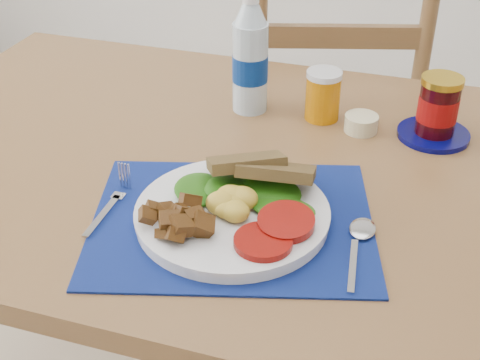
{
  "coord_description": "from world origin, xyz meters",
  "views": [
    {
      "loc": [
        0.31,
        -0.78,
        1.37
      ],
      "look_at": [
        0.05,
        0.06,
        0.8
      ],
      "focal_mm": 50.0,
      "sensor_mm": 36.0,
      "label": 1
    }
  ],
  "objects_px": {
    "juice_glass": "(323,97)",
    "jam_on_saucer": "(437,111)",
    "chair_far": "(332,78)",
    "water_bottle": "(250,60)",
    "breakfast_plate": "(228,210)"
  },
  "relations": [
    {
      "from": "water_bottle",
      "to": "jam_on_saucer",
      "type": "height_order",
      "value": "water_bottle"
    },
    {
      "from": "jam_on_saucer",
      "to": "chair_far",
      "type": "bearing_deg",
      "value": 119.44
    },
    {
      "from": "jam_on_saucer",
      "to": "water_bottle",
      "type": "bearing_deg",
      "value": 178.97
    },
    {
      "from": "water_bottle",
      "to": "jam_on_saucer",
      "type": "relative_size",
      "value": 1.78
    },
    {
      "from": "juice_glass",
      "to": "jam_on_saucer",
      "type": "height_order",
      "value": "jam_on_saucer"
    },
    {
      "from": "chair_far",
      "to": "breakfast_plate",
      "type": "xyz_separation_m",
      "value": [
        -0.0,
        -0.88,
        0.16
      ]
    },
    {
      "from": "juice_glass",
      "to": "jam_on_saucer",
      "type": "bearing_deg",
      "value": -3.04
    },
    {
      "from": "water_bottle",
      "to": "juice_glass",
      "type": "bearing_deg",
      "value": 1.95
    },
    {
      "from": "breakfast_plate",
      "to": "jam_on_saucer",
      "type": "bearing_deg",
      "value": 32.72
    },
    {
      "from": "water_bottle",
      "to": "juice_glass",
      "type": "xyz_separation_m",
      "value": [
        0.15,
        0.01,
        -0.06
      ]
    },
    {
      "from": "chair_far",
      "to": "water_bottle",
      "type": "bearing_deg",
      "value": 63.93
    },
    {
      "from": "breakfast_plate",
      "to": "water_bottle",
      "type": "bearing_deg",
      "value": 81.58
    },
    {
      "from": "juice_glass",
      "to": "water_bottle",
      "type": "bearing_deg",
      "value": -178.05
    },
    {
      "from": "breakfast_plate",
      "to": "chair_far",
      "type": "bearing_deg",
      "value": 69.37
    },
    {
      "from": "juice_glass",
      "to": "chair_far",
      "type": "bearing_deg",
      "value": 97.32
    }
  ]
}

